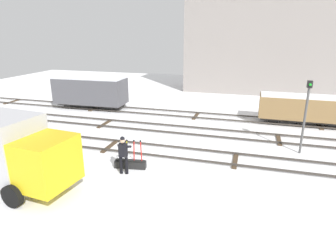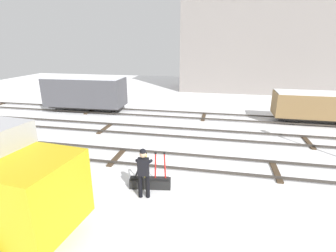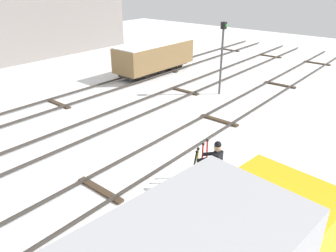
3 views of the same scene
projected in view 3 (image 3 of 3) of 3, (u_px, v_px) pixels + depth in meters
The scene contains 8 objects.
ground_plane at pixel (171, 149), 12.79m from camera, with size 60.00×60.00×0.00m, color white.
track_main_line at pixel (171, 147), 12.75m from camera, with size 44.00×1.94×0.18m.
track_siding_near at pixel (107, 121), 14.95m from camera, with size 44.00×1.94×0.18m.
track_siding_far at pixel (58, 102), 17.17m from camera, with size 44.00×1.94×0.18m.
switch_lever_frame at pixel (199, 179), 10.50m from camera, with size 1.56×0.58×1.45m.
rail_worker at pixel (216, 165), 9.77m from camera, with size 0.61×0.73×1.83m.
signal_post at pixel (222, 52), 17.72m from camera, with size 0.24×0.32×3.94m.
freight_car_mid_siding at pixel (155, 56), 22.01m from camera, with size 5.92×2.08×2.08m.
Camera 3 is at (-8.72, -7.09, 6.18)m, focal length 35.21 mm.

